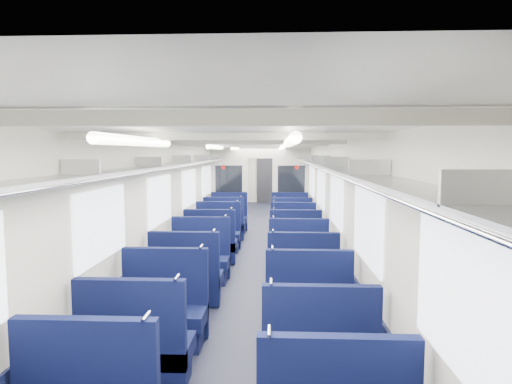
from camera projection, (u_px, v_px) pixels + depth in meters
name	position (u px, v px, depth m)	size (l,w,h in m)	color
floor	(256.00, 248.00, 9.79)	(2.80, 18.00, 0.01)	black
ceiling	(256.00, 144.00, 9.58)	(2.80, 18.00, 0.01)	silver
wall_left	(194.00, 197.00, 9.75)	(0.02, 18.00, 2.35)	beige
dado_left	(195.00, 233.00, 9.83)	(0.03, 17.90, 0.70)	black
wall_right	(319.00, 197.00, 9.62)	(0.02, 18.00, 2.35)	beige
dado_right	(318.00, 234.00, 9.70)	(0.03, 17.90, 0.70)	black
wall_far	(266.00, 175.00, 18.64)	(2.80, 0.02, 2.35)	beige
luggage_rack_left	(202.00, 161.00, 9.67)	(0.36, 17.40, 0.18)	#B2B5BA
luggage_rack_right	(311.00, 161.00, 9.55)	(0.36, 17.40, 0.18)	#B2B5BA
windows	(255.00, 188.00, 9.21)	(2.78, 15.60, 0.75)	white
ceiling_fittings	(255.00, 147.00, 9.32)	(2.70, 16.06, 0.11)	beige
end_door	(266.00, 179.00, 18.59)	(0.75, 0.06, 2.00)	black
bulkhead	(260.00, 186.00, 12.14)	(2.80, 0.10, 2.35)	beige
seat_4	(136.00, 353.00, 3.97)	(0.99, 0.55, 1.11)	#0C133B
seat_5	(319.00, 362.00, 3.80)	(0.99, 0.55, 1.11)	#0C133B
seat_6	(163.00, 314.00, 4.92)	(0.99, 0.55, 1.11)	#0C133B
seat_7	(310.00, 318.00, 4.82)	(0.99, 0.55, 1.11)	#0C133B
seat_8	(186.00, 281.00, 6.20)	(0.99, 0.55, 1.11)	#0C133B
seat_9	(302.00, 282.00, 6.15)	(0.99, 0.55, 1.11)	#0C133B
seat_10	(200.00, 261.00, 7.29)	(0.99, 0.55, 1.11)	#0C133B
seat_11	(299.00, 264.00, 7.11)	(0.99, 0.55, 1.11)	#0C133B
seat_12	(211.00, 246.00, 8.51)	(0.99, 0.55, 1.11)	#0C133B
seat_13	(295.00, 246.00, 8.46)	(0.99, 0.55, 1.11)	#0C133B
seat_14	(218.00, 235.00, 9.54)	(0.99, 0.55, 1.11)	#0C133B
seat_15	(293.00, 237.00, 9.42)	(0.99, 0.55, 1.11)	#0C133B
seat_16	(224.00, 226.00, 10.75)	(0.99, 0.55, 1.11)	#0C133B
seat_17	(291.00, 227.00, 10.61)	(0.99, 0.55, 1.11)	#0C133B
seat_18	(229.00, 220.00, 11.77)	(0.99, 0.55, 1.11)	#0C133B
seat_19	(290.00, 220.00, 11.75)	(0.99, 0.55, 1.11)	#0C133B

